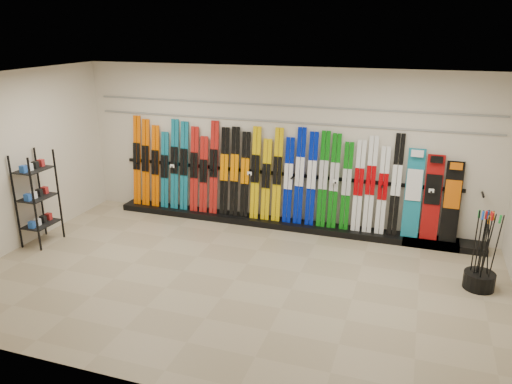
% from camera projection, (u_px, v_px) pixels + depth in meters
% --- Properties ---
extents(floor, '(8.00, 8.00, 0.00)m').
position_uv_depth(floor, '(235.00, 280.00, 7.61)').
color(floor, '#9D8B6C').
rests_on(floor, ground).
extents(back_wall, '(8.00, 0.00, 8.00)m').
position_uv_depth(back_wall, '(281.00, 148.00, 9.38)').
color(back_wall, beige).
rests_on(back_wall, floor).
extents(left_wall, '(0.00, 5.00, 5.00)m').
position_uv_depth(left_wall, '(10.00, 163.00, 8.34)').
color(left_wall, beige).
rests_on(left_wall, floor).
extents(ceiling, '(8.00, 8.00, 0.00)m').
position_uv_depth(ceiling, '(232.00, 80.00, 6.66)').
color(ceiling, silver).
rests_on(ceiling, back_wall).
extents(ski_rack_base, '(8.00, 0.40, 0.12)m').
position_uv_depth(ski_rack_base, '(288.00, 224.00, 9.58)').
color(ski_rack_base, black).
rests_on(ski_rack_base, floor).
extents(skis, '(5.37, 0.25, 1.83)m').
position_uv_depth(skis, '(255.00, 175.00, 9.54)').
color(skis, '#E55D00').
rests_on(skis, ski_rack_base).
extents(snowboards, '(0.93, 0.24, 1.57)m').
position_uv_depth(snowboards, '(431.00, 197.00, 8.63)').
color(snowboards, '#14728C').
rests_on(snowboards, ski_rack_base).
extents(accessory_rack, '(0.40, 0.60, 1.65)m').
position_uv_depth(accessory_rack, '(38.00, 199.00, 8.68)').
color(accessory_rack, black).
rests_on(accessory_rack, floor).
extents(pole_bin, '(0.45, 0.45, 0.25)m').
position_uv_depth(pole_bin, '(479.00, 280.00, 7.34)').
color(pole_bin, black).
rests_on(pole_bin, floor).
extents(ski_poles, '(0.32, 0.30, 1.18)m').
position_uv_depth(ski_poles, '(484.00, 250.00, 7.19)').
color(ski_poles, black).
rests_on(ski_poles, pole_bin).
extents(slatwall_rail_0, '(7.60, 0.02, 0.03)m').
position_uv_depth(slatwall_rail_0, '(281.00, 122.00, 9.21)').
color(slatwall_rail_0, gray).
rests_on(slatwall_rail_0, back_wall).
extents(slatwall_rail_1, '(7.60, 0.02, 0.03)m').
position_uv_depth(slatwall_rail_1, '(281.00, 105.00, 9.11)').
color(slatwall_rail_1, gray).
rests_on(slatwall_rail_1, back_wall).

